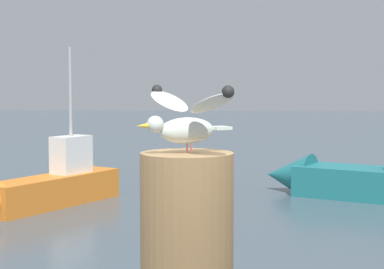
% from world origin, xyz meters
% --- Properties ---
extents(seagull, '(0.42, 0.55, 0.26)m').
position_xyz_m(seagull, '(0.48, -0.38, 2.57)').
color(seagull, '#C66660').
rests_on(seagull, mooring_post).
extents(boat_orange, '(2.60, 4.01, 3.49)m').
position_xyz_m(boat_orange, '(-3.56, 11.23, 0.45)').
color(boat_orange, orange).
rests_on(boat_orange, ground_plane).
extents(boat_teal, '(5.56, 3.58, 4.30)m').
position_xyz_m(boat_teal, '(3.70, 12.80, 0.47)').
color(boat_teal, '#1E7075').
rests_on(boat_teal, ground_plane).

